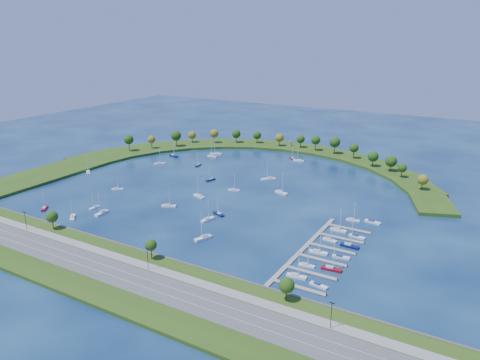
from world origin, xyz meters
The scene contains 40 objects.
ground centered at (0.00, 0.00, 0.00)m, with size 700.00×700.00×0.00m, color #081D45.
south_shoreline centered at (0.03, -122.88, 1.00)m, with size 420.00×43.10×11.60m.
breakwater centered at (-46.33, 48.72, 0.99)m, with size 286.74×247.64×2.00m.
breakwater_trees centered at (-13.09, 88.41, 10.26)m, with size 239.02×91.54×14.22m.
harbor_tower centered at (-9.03, 117.55, 4.34)m, with size 2.60×2.60×4.57m.
dock_system centered at (85.30, -61.00, 0.35)m, with size 24.28×82.00×1.60m.
moored_boat_0 centered at (-53.77, 65.82, 0.98)m, with size 9.92×6.62×14.25m.
moored_boat_1 centered at (-104.79, -25.53, 0.93)m, with size 8.43×7.07×12.74m.
moored_boat_2 centered at (15.63, 25.92, 0.99)m, with size 9.03×8.89×14.56m.
moored_boat_3 centered at (19.69, -55.25, 0.93)m, with size 4.34×9.09×12.88m.
moored_boat_4 centered at (-37.06, -77.45, 0.95)m, with size 3.40×9.31×13.38m.
moored_boat_5 centered at (31.09, -75.85, 0.96)m, with size 5.89×9.68×13.77m.
moored_boat_6 centered at (-52.21, 57.98, 0.92)m, with size 8.58×2.45×12.59m.
moored_boat_7 centered at (14.66, 81.13, 0.92)m, with size 8.84×3.97×12.56m.
moored_boat_8 centered at (6.65, -5.95, 0.88)m, with size 7.58×4.94×10.86m.
moored_boat_9 centered at (8.24, 83.84, 0.87)m, with size 7.04×5.82×10.60m.
moored_boat_10 centered at (-71.02, -88.71, 0.90)m, with size 6.86×7.54×11.73m.
moored_boat_11 centered at (-47.21, -73.21, 0.85)m, with size 2.30×6.64×9.59m.
moored_boat_12 centered at (-18.16, 4.53, 0.88)m, with size 4.02×7.69×10.89m.
moored_boat_13 centered at (-5.73, -26.99, 0.93)m, with size 8.97×4.56×12.70m.
moored_boat_14 centered at (-75.16, 18.51, 0.92)m, with size 7.41×8.09×12.62m.
moored_boat_15 centered at (-59.53, -42.42, 0.87)m, with size 7.02×6.19×10.79m.
moored_boat_16 centered at (-45.91, -90.06, 0.93)m, with size 7.79×7.87×12.71m.
moored_boat_17 centered at (35.52, 4.60, 0.95)m, with size 9.56×4.94×13.53m.
moored_boat_18 centered at (20.68, -45.54, 0.89)m, with size 8.14×4.83×11.57m.
moored_boat_19 centered at (-80.21, 42.66, 0.94)m, with size 9.19×5.04×13.02m.
moored_boat_20 centered at (-11.50, -49.76, 0.92)m, with size 8.58×6.00×12.41m.
moored_boat_21 centered at (-46.53, 29.80, 0.87)m, with size 3.09×7.43×10.59m.
docked_boat_0 centered at (85.51, -86.96, 0.92)m, with size 8.68×3.34×12.44m.
docked_boat_1 centered at (95.99, -89.01, 0.57)m, with size 7.88×3.29×1.56m.
docked_boat_2 centered at (85.54, -76.12, 0.87)m, with size 7.39×2.94×10.56m.
docked_boat_3 centered at (96.01, -73.79, 0.94)m, with size 9.03×3.24×13.01m.
docked_boat_4 centered at (85.51, -61.93, 0.93)m, with size 8.88×3.54×12.70m.
docked_boat_5 centered at (95.99, -61.08, 0.58)m, with size 7.97×3.18×1.58m.
docked_boat_6 centered at (85.54, -46.43, 0.87)m, with size 7.35×2.84×10.53m.
docked_boat_7 centered at (96.01, -48.23, 0.94)m, with size 9.02×2.90×13.10m.
docked_boat_8 centered at (85.52, -33.20, 0.91)m, with size 8.37×2.62×12.19m.
docked_boat_9 centered at (95.98, -36.04, 0.61)m, with size 8.36×3.41×1.66m.
docked_boat_10 centered at (87.94, -16.33, 0.87)m, with size 7.42×3.04×10.60m.
docked_boat_11 centered at (97.88, -13.52, 0.64)m, with size 8.82×3.63×1.75m.
Camera 1 is at (149.15, -243.02, 96.24)m, focal length 33.99 mm.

